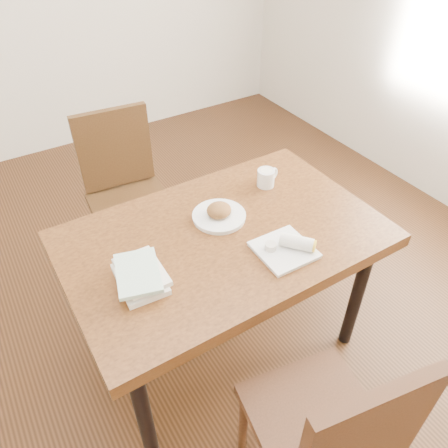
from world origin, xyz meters
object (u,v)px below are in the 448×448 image
chair_near (332,431)px  book_stack (140,275)px  plate_scone (219,214)px  coffee_mug (266,177)px  chair_far (125,186)px  table (224,248)px  plate_burrito (288,247)px

chair_near → book_stack: (-0.31, 0.72, 0.23)m
plate_scone → coffee_mug: bearing=17.0°
chair_far → book_stack: 0.96m
coffee_mug → chair_near: bearing=-114.3°
plate_scone → coffee_mug: (0.32, 0.10, 0.02)m
table → plate_scone: plate_scone is taller
table → plate_scone: size_ratio=5.64×
table → plate_scone: bearing=70.1°
coffee_mug → table: bearing=-151.4°
chair_near → coffee_mug: chair_near is taller
table → book_stack: 0.42m
book_stack → chair_near: bearing=-67.0°
chair_near → plate_scone: 0.92m
plate_scone → book_stack: bearing=-159.6°
chair_near → plate_scone: size_ratio=4.15×
chair_near → chair_far: 1.61m
table → plate_burrito: size_ratio=5.99×
table → book_stack: (-0.40, -0.06, 0.11)m
plate_scone → plate_burrito: (0.12, -0.32, -0.00)m
chair_far → book_stack: bearing=-106.6°
plate_scone → plate_burrito: size_ratio=1.06×
chair_near → plate_burrito: chair_near is taller
chair_far → book_stack: (-0.27, -0.89, 0.23)m
table → chair_near: (-0.09, -0.79, -0.12)m
chair_far → coffee_mug: size_ratio=7.87×
coffee_mug → book_stack: (-0.75, -0.26, -0.01)m
plate_burrito → book_stack: size_ratio=0.85×
chair_far → book_stack: chair_far is taller
chair_near → plate_burrito: (0.24, 0.56, 0.22)m
chair_near → chair_far: bearing=91.5°
table → book_stack: book_stack is taller
plate_scone → book_stack: (-0.43, -0.16, 0.01)m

